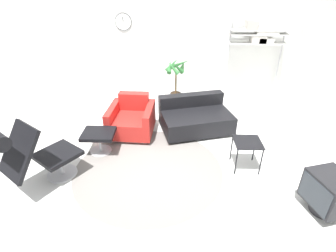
{
  "coord_description": "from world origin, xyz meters",
  "views": [
    {
      "loc": [
        0.44,
        -3.38,
        2.6
      ],
      "look_at": [
        0.37,
        0.23,
        0.55
      ],
      "focal_mm": 28.0,
      "sensor_mm": 36.0,
      "label": 1
    }
  ],
  "objects_px": {
    "armchair_red": "(132,120)",
    "shelf_unit": "(260,35)",
    "potted_plant": "(176,82)",
    "ottoman": "(99,137)",
    "lounge_chair": "(30,151)",
    "couch_low": "(195,118)",
    "crt_television": "(329,193)",
    "side_table": "(247,145)"
  },
  "relations": [
    {
      "from": "armchair_red",
      "to": "side_table",
      "type": "xyz_separation_m",
      "value": [
        1.89,
        -1.03,
        0.15
      ]
    },
    {
      "from": "armchair_red",
      "to": "shelf_unit",
      "type": "height_order",
      "value": "shelf_unit"
    },
    {
      "from": "side_table",
      "to": "potted_plant",
      "type": "xyz_separation_m",
      "value": [
        -1.06,
        2.31,
        0.14
      ]
    },
    {
      "from": "side_table",
      "to": "shelf_unit",
      "type": "distance_m",
      "value": 2.96
    },
    {
      "from": "lounge_chair",
      "to": "crt_television",
      "type": "bearing_deg",
      "value": 30.48
    },
    {
      "from": "crt_television",
      "to": "ottoman",
      "type": "bearing_deg",
      "value": 52.87
    },
    {
      "from": "shelf_unit",
      "to": "couch_low",
      "type": "bearing_deg",
      "value": -135.0
    },
    {
      "from": "armchair_red",
      "to": "couch_low",
      "type": "height_order",
      "value": "armchair_red"
    },
    {
      "from": "ottoman",
      "to": "shelf_unit",
      "type": "bearing_deg",
      "value": 35.91
    },
    {
      "from": "crt_television",
      "to": "lounge_chair",
      "type": "bearing_deg",
      "value": 69.14
    },
    {
      "from": "potted_plant",
      "to": "shelf_unit",
      "type": "xyz_separation_m",
      "value": [
        1.82,
        0.32,
        0.97
      ]
    },
    {
      "from": "couch_low",
      "to": "potted_plant",
      "type": "xyz_separation_m",
      "value": [
        -0.36,
        1.13,
        0.32
      ]
    },
    {
      "from": "armchair_red",
      "to": "side_table",
      "type": "height_order",
      "value": "armchair_red"
    },
    {
      "from": "ottoman",
      "to": "side_table",
      "type": "height_order",
      "value": "side_table"
    },
    {
      "from": "ottoman",
      "to": "shelf_unit",
      "type": "height_order",
      "value": "shelf_unit"
    },
    {
      "from": "lounge_chair",
      "to": "side_table",
      "type": "xyz_separation_m",
      "value": [
        3.0,
        0.51,
        -0.21
      ]
    },
    {
      "from": "couch_low",
      "to": "crt_television",
      "type": "height_order",
      "value": "couch_low"
    },
    {
      "from": "potted_plant",
      "to": "shelf_unit",
      "type": "height_order",
      "value": "shelf_unit"
    },
    {
      "from": "ottoman",
      "to": "lounge_chair",
      "type": "bearing_deg",
      "value": -126.13
    },
    {
      "from": "ottoman",
      "to": "potted_plant",
      "type": "height_order",
      "value": "potted_plant"
    },
    {
      "from": "lounge_chair",
      "to": "crt_television",
      "type": "height_order",
      "value": "lounge_chair"
    },
    {
      "from": "ottoman",
      "to": "side_table",
      "type": "relative_size",
      "value": 1.12
    },
    {
      "from": "ottoman",
      "to": "armchair_red",
      "type": "xyz_separation_m",
      "value": [
        0.46,
        0.65,
        -0.03
      ]
    },
    {
      "from": "armchair_red",
      "to": "crt_television",
      "type": "bearing_deg",
      "value": 148.43
    },
    {
      "from": "ottoman",
      "to": "shelf_unit",
      "type": "xyz_separation_m",
      "value": [
        3.11,
        2.25,
        1.24
      ]
    },
    {
      "from": "lounge_chair",
      "to": "armchair_red",
      "type": "xyz_separation_m",
      "value": [
        1.11,
        1.54,
        -0.36
      ]
    },
    {
      "from": "ottoman",
      "to": "armchair_red",
      "type": "relative_size",
      "value": 0.6
    },
    {
      "from": "side_table",
      "to": "armchair_red",
      "type": "bearing_deg",
      "value": 151.54
    },
    {
      "from": "couch_low",
      "to": "side_table",
      "type": "xyz_separation_m",
      "value": [
        0.69,
        -1.18,
        0.18
      ]
    },
    {
      "from": "couch_low",
      "to": "potted_plant",
      "type": "height_order",
      "value": "potted_plant"
    },
    {
      "from": "armchair_red",
      "to": "ottoman",
      "type": "bearing_deg",
      "value": 58.44
    },
    {
      "from": "lounge_chair",
      "to": "couch_low",
      "type": "distance_m",
      "value": 2.89
    },
    {
      "from": "potted_plant",
      "to": "shelf_unit",
      "type": "distance_m",
      "value": 2.09
    },
    {
      "from": "side_table",
      "to": "lounge_chair",
      "type": "bearing_deg",
      "value": -170.36
    },
    {
      "from": "shelf_unit",
      "to": "armchair_red",
      "type": "bearing_deg",
      "value": -148.78
    },
    {
      "from": "crt_television",
      "to": "potted_plant",
      "type": "relative_size",
      "value": 0.56
    },
    {
      "from": "armchair_red",
      "to": "couch_low",
      "type": "relative_size",
      "value": 0.6
    },
    {
      "from": "armchair_red",
      "to": "couch_low",
      "type": "xyz_separation_m",
      "value": [
        1.2,
        0.16,
        -0.03
      ]
    },
    {
      "from": "shelf_unit",
      "to": "ottoman",
      "type": "bearing_deg",
      "value": -144.09
    },
    {
      "from": "lounge_chair",
      "to": "shelf_unit",
      "type": "relative_size",
      "value": 0.58
    },
    {
      "from": "couch_low",
      "to": "ottoman",
      "type": "bearing_deg",
      "value": 11.41
    },
    {
      "from": "side_table",
      "to": "potted_plant",
      "type": "height_order",
      "value": "potted_plant"
    }
  ]
}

